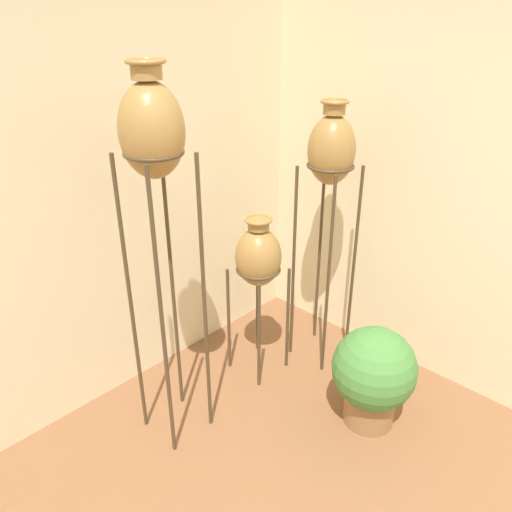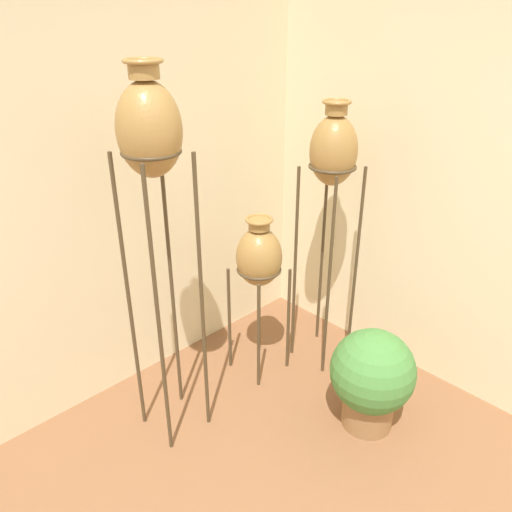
{
  "view_description": "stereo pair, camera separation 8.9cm",
  "coord_description": "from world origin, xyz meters",
  "px_view_note": "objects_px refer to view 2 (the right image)",
  "views": [
    {
      "loc": [
        -0.62,
        -0.27,
        2.11
      ],
      "look_at": [
        1.2,
        1.47,
        0.87
      ],
      "focal_mm": 35.0,
      "sensor_mm": 36.0,
      "label": 1
    },
    {
      "loc": [
        -0.55,
        -0.33,
        2.11
      ],
      "look_at": [
        1.2,
        1.47,
        0.87
      ],
      "focal_mm": 35.0,
      "sensor_mm": 36.0,
      "label": 2
    }
  ],
  "objects_px": {
    "vase_stand_tall": "(150,141)",
    "potted_plant": "(372,377)",
    "vase_stand_medium": "(333,158)",
    "vase_stand_short": "(259,259)"
  },
  "relations": [
    {
      "from": "vase_stand_tall",
      "to": "potted_plant",
      "type": "xyz_separation_m",
      "value": [
        0.77,
        -0.76,
        -1.28
      ]
    },
    {
      "from": "vase_stand_tall",
      "to": "potted_plant",
      "type": "relative_size",
      "value": 3.25
    },
    {
      "from": "vase_stand_medium",
      "to": "vase_stand_short",
      "type": "relative_size",
      "value": 1.6
    },
    {
      "from": "vase_stand_tall",
      "to": "vase_stand_short",
      "type": "xyz_separation_m",
      "value": [
        0.69,
        0.03,
        -0.81
      ]
    },
    {
      "from": "vase_stand_medium",
      "to": "potted_plant",
      "type": "distance_m",
      "value": 1.23
    },
    {
      "from": "vase_stand_short",
      "to": "potted_plant",
      "type": "xyz_separation_m",
      "value": [
        0.08,
        -0.79,
        -0.46
      ]
    },
    {
      "from": "vase_stand_tall",
      "to": "vase_stand_short",
      "type": "bearing_deg",
      "value": 2.34
    },
    {
      "from": "vase_stand_medium",
      "to": "vase_stand_tall",
      "type": "bearing_deg",
      "value": 171.34
    },
    {
      "from": "vase_stand_medium",
      "to": "vase_stand_short",
      "type": "bearing_deg",
      "value": 154.03
    },
    {
      "from": "vase_stand_tall",
      "to": "vase_stand_medium",
      "type": "height_order",
      "value": "vase_stand_tall"
    }
  ]
}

